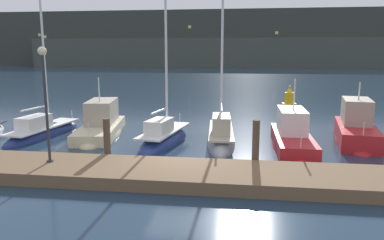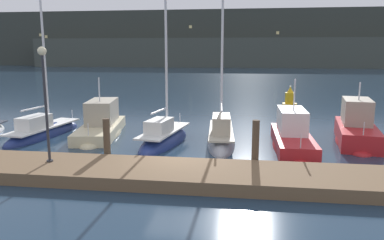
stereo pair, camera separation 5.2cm
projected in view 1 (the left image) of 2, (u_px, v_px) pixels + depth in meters
ground_plane at (179, 166)px, 15.12m from camera, size 400.00×400.00×0.00m
dock at (172, 174)px, 13.50m from camera, size 39.83×2.80×0.45m
mooring_pile_2 at (107, 141)px, 15.38m from camera, size 0.28×0.28×1.87m
mooring_pile_3 at (256, 145)px, 14.57m from camera, size 0.28×0.28×1.97m
sailboat_berth_3 at (43, 133)px, 20.40m from camera, size 2.33×6.12×8.51m
motorboat_berth_4 at (101, 129)px, 20.74m from camera, size 3.10×6.62×3.72m
sailboat_berth_5 at (164, 141)px, 18.75m from camera, size 2.39×5.40×8.75m
sailboat_berth_6 at (221, 139)px, 19.00m from camera, size 1.82×6.19×9.93m
motorboat_berth_7 at (292, 140)px, 18.04m from camera, size 1.82×6.10×3.75m
motorboat_berth_8 at (356, 133)px, 19.03m from camera, size 2.81×5.87×3.52m
channel_buoy at (289, 98)px, 31.81m from camera, size 1.22×1.22×1.70m
dock_lamppost at (45, 87)px, 13.68m from camera, size 0.32×0.32×4.30m
hillside_backdrop at (244, 41)px, 109.56m from camera, size 240.00×23.00×15.76m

